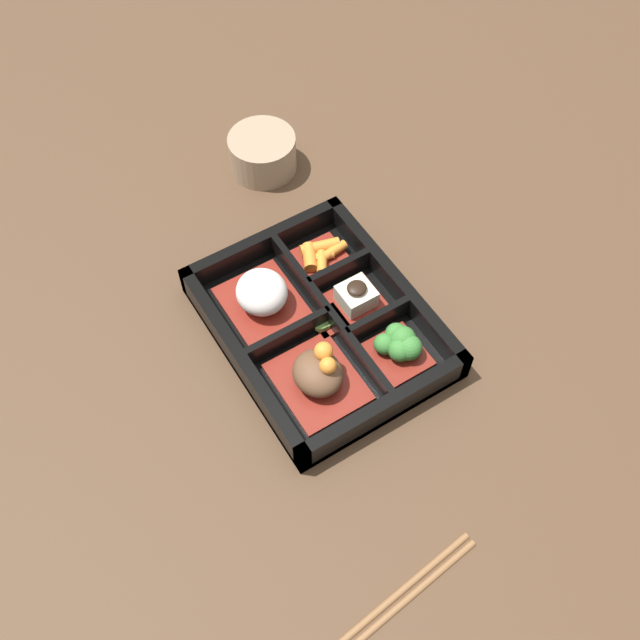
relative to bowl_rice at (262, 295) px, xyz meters
name	(u,v)px	position (x,y,z in m)	size (l,w,h in m)	color
ground_plane	(320,332)	(-0.06, -0.04, -0.03)	(3.00, 3.00, 0.00)	#4C3523
bento_base	(320,330)	(-0.06, -0.04, -0.03)	(0.27, 0.22, 0.01)	black
bento_rim	(322,321)	(-0.06, -0.04, -0.01)	(0.27, 0.22, 0.04)	black
bowl_stew	(318,374)	(-0.12, 0.00, 0.00)	(0.10, 0.08, 0.05)	maroon
bowl_rice	(262,295)	(0.00, 0.00, 0.00)	(0.10, 0.08, 0.05)	maroon
bowl_greens	(400,345)	(-0.14, -0.10, -0.01)	(0.07, 0.06, 0.04)	maroon
bowl_tofu	(356,298)	(-0.06, -0.09, -0.01)	(0.06, 0.06, 0.04)	maroon
bowl_carrots	(320,255)	(0.02, -0.09, -0.01)	(0.06, 0.06, 0.02)	maroon
bowl_pickles	(327,320)	(-0.06, -0.05, -0.02)	(0.04, 0.04, 0.01)	maroon
tea_cup	(262,152)	(0.20, -0.12, 0.00)	(0.09, 0.09, 0.05)	gray
chopsticks	(392,605)	(-0.35, 0.06, -0.03)	(0.04, 0.20, 0.01)	brown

